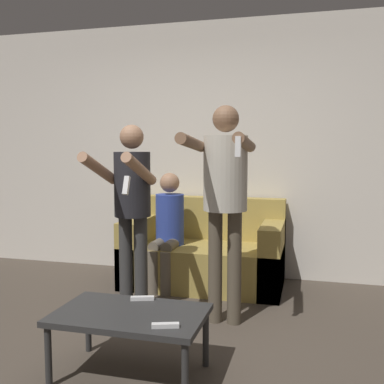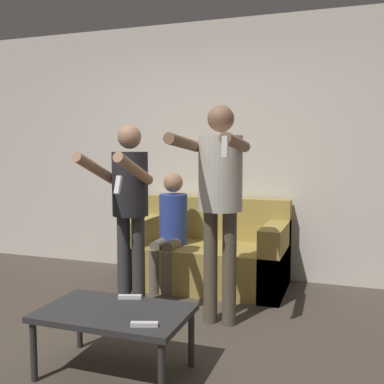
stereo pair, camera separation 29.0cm
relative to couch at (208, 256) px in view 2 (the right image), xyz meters
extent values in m
plane|color=#4C4238|center=(-0.15, -1.73, -0.29)|extent=(14.00, 14.00, 0.00)
cube|color=silver|center=(-0.15, 0.43, 1.06)|extent=(6.40, 0.06, 2.70)
cube|color=#AD9347|center=(0.00, -0.04, -0.09)|extent=(1.55, 0.81, 0.41)
cube|color=#AD9347|center=(0.00, 0.28, 0.34)|extent=(1.55, 0.16, 0.44)
cube|color=#AD9347|center=(-0.68, -0.04, 0.04)|extent=(0.20, 0.81, 0.66)
cube|color=#AD9347|center=(0.68, -0.04, 0.04)|extent=(0.20, 0.81, 0.66)
cylinder|color=#383838|center=(-0.45, -0.93, 0.12)|extent=(0.11, 0.11, 0.82)
cylinder|color=#383838|center=(-0.32, -0.93, 0.12)|extent=(0.11, 0.11, 0.82)
cylinder|color=#232328|center=(-0.38, -0.93, 0.79)|extent=(0.29, 0.29, 0.52)
sphere|color=#A87A5B|center=(-0.38, -0.93, 1.17)|extent=(0.19, 0.19, 0.19)
cylinder|color=#A87A5B|center=(-0.55, -1.19, 0.92)|extent=(0.08, 0.54, 0.27)
cylinder|color=#A87A5B|center=(-0.22, -1.19, 0.92)|extent=(0.08, 0.54, 0.27)
cube|color=white|center=(-0.22, -1.44, 0.82)|extent=(0.04, 0.07, 0.13)
cylinder|color=brown|center=(0.31, -0.93, 0.15)|extent=(0.11, 0.11, 0.89)
cylinder|color=brown|center=(0.46, -0.93, 0.15)|extent=(0.11, 0.11, 0.89)
cylinder|color=beige|center=(0.38, -0.93, 0.89)|extent=(0.34, 0.34, 0.57)
sphere|color=brown|center=(0.38, -0.93, 1.30)|extent=(0.20, 0.20, 0.20)
cylinder|color=brown|center=(0.19, -1.22, 1.11)|extent=(0.08, 0.59, 0.13)
cylinder|color=brown|center=(0.57, -1.22, 1.11)|extent=(0.08, 0.59, 0.13)
cube|color=white|center=(0.57, -1.51, 1.09)|extent=(0.04, 0.04, 0.13)
cylinder|color=#6B6051|center=(-0.39, -0.43, -0.09)|extent=(0.11, 0.11, 0.41)
cylinder|color=#6B6051|center=(-0.27, -0.43, -0.09)|extent=(0.11, 0.11, 0.41)
cylinder|color=#6B6051|center=(-0.39, -0.27, 0.15)|extent=(0.11, 0.32, 0.11)
cylinder|color=#6B6051|center=(-0.27, -0.27, 0.15)|extent=(0.11, 0.32, 0.11)
cylinder|color=#2D429E|center=(-0.33, -0.11, 0.37)|extent=(0.28, 0.28, 0.50)
sphere|color=#A87A5B|center=(-0.33, -0.11, 0.74)|extent=(0.19, 0.19, 0.19)
cube|color=#2D2D2D|center=(-0.01, -1.90, 0.09)|extent=(0.90, 0.56, 0.04)
cylinder|color=#2D2D2D|center=(-0.41, -2.14, -0.11)|extent=(0.04, 0.04, 0.36)
cylinder|color=#2D2D2D|center=(0.40, -2.14, -0.11)|extent=(0.04, 0.04, 0.36)
cylinder|color=#2D2D2D|center=(-0.41, -1.66, -0.11)|extent=(0.04, 0.04, 0.36)
cylinder|color=#2D2D2D|center=(0.40, -1.66, -0.11)|extent=(0.04, 0.04, 0.36)
cube|color=white|center=(0.27, -2.07, 0.12)|extent=(0.15, 0.08, 0.02)
cube|color=white|center=(-0.01, -1.68, 0.12)|extent=(0.15, 0.08, 0.02)
camera|label=1|loc=(1.02, -4.31, 1.08)|focal=42.00mm
camera|label=2|loc=(1.30, -4.22, 1.08)|focal=42.00mm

